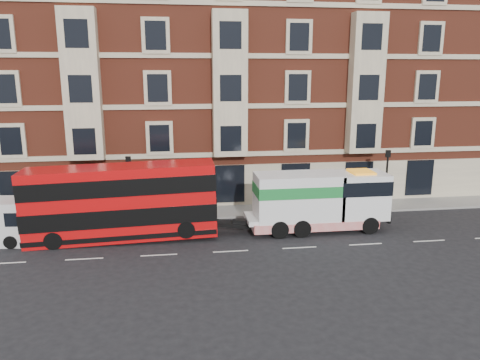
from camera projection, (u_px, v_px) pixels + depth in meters
ground at (231, 251)px, 26.41m from camera, size 120.00×120.00×0.00m
sidewalk at (218, 212)px, 33.63m from camera, size 90.00×3.00×0.15m
victorian_terrace at (214, 70)px, 38.68m from camera, size 45.00×12.00×20.40m
lamp_post_west at (130, 184)px, 30.97m from camera, size 0.35×0.15×4.35m
lamp_post_east at (387, 175)px, 33.41m from camera, size 0.35×0.15×4.35m
double_decker_bus at (121, 201)px, 27.80m from camera, size 11.16×2.56×4.52m
tow_truck at (317, 200)px, 29.53m from camera, size 8.94×2.64×3.72m
pedestrian at (90, 205)px, 32.16m from camera, size 0.73×0.66×1.68m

